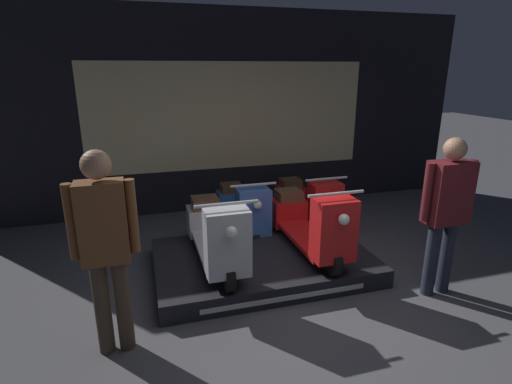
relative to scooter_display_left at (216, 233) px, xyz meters
The scene contains 9 objects.
ground_plane 1.33m from the scooter_display_left, 53.07° to the right, with size 30.00×30.00×0.00m, color #4C4C51.
shop_wall_back 2.73m from the scooter_display_left, 73.31° to the left, with size 8.25×0.09×3.20m.
display_platform 0.72m from the scooter_display_left, ahead, with size 2.48×1.60×0.21m.
scooter_display_left is the anchor object (origin of this frame).
scooter_display_right 1.11m from the scooter_display_left, ahead, with size 0.60×1.73×0.90m.
scooter_backrow_0 1.40m from the scooter_display_left, 63.72° to the left, with size 0.60×1.73×0.90m.
scooter_backrow_1 2.06m from the scooter_display_left, 37.43° to the left, with size 0.60×1.73×0.90m.
person_left_browsing 1.46m from the scooter_display_left, 138.53° to the right, with size 0.52×0.22×1.73m.
person_right_browsing 2.40m from the scooter_display_left, 22.92° to the right, with size 0.58×0.24×1.67m.
Camera 1 is at (-1.44, -3.04, 2.29)m, focal length 28.00 mm.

